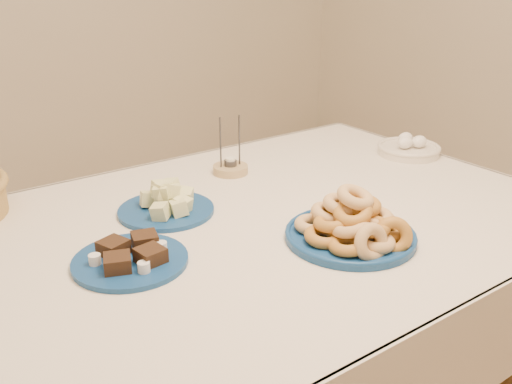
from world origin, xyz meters
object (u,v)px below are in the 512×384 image
(donut_platter, at_px, (353,226))
(egg_bowl, at_px, (409,148))
(dining_table, at_px, (245,260))
(candle_holder, at_px, (230,168))
(brownie_plate, at_px, (131,258))
(melon_plate, at_px, (167,203))

(donut_platter, height_order, egg_bowl, donut_platter)
(dining_table, relative_size, candle_holder, 9.46)
(dining_table, relative_size, donut_platter, 4.65)
(brownie_plate, bearing_deg, donut_platter, -23.53)
(candle_holder, distance_m, egg_bowl, 0.62)
(dining_table, height_order, egg_bowl, egg_bowl)
(dining_table, height_order, donut_platter, donut_platter)
(melon_plate, height_order, brownie_plate, melon_plate)
(dining_table, xyz_separation_m, candle_holder, (0.17, 0.32, 0.12))
(dining_table, xyz_separation_m, brownie_plate, (-0.32, -0.03, 0.12))
(brownie_plate, height_order, egg_bowl, egg_bowl)
(melon_plate, relative_size, egg_bowl, 1.24)
(dining_table, bearing_deg, candle_holder, 62.02)
(donut_platter, bearing_deg, candle_holder, 87.82)
(melon_plate, bearing_deg, egg_bowl, -3.17)
(brownie_plate, distance_m, egg_bowl, 1.09)
(melon_plate, bearing_deg, brownie_plate, -134.26)
(dining_table, height_order, brownie_plate, brownie_plate)
(melon_plate, distance_m, egg_bowl, 0.89)
(donut_platter, xyz_separation_m, melon_plate, (-0.28, 0.40, -0.01))
(dining_table, bearing_deg, melon_plate, 127.48)
(melon_plate, height_order, egg_bowl, melon_plate)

